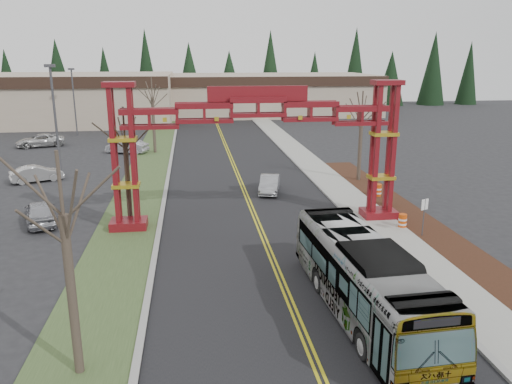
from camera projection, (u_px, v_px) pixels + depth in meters
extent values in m
cube|color=black|center=(246.00, 194.00, 38.44)|extent=(12.00, 110.00, 0.02)
cube|color=gold|center=(244.00, 194.00, 38.42)|extent=(0.12, 100.00, 0.01)
cube|color=gold|center=(247.00, 194.00, 38.45)|extent=(0.12, 100.00, 0.01)
cube|color=gray|center=(323.00, 191.00, 39.19)|extent=(0.30, 110.00, 0.15)
cube|color=gray|center=(341.00, 190.00, 39.37)|extent=(2.60, 110.00, 0.14)
cube|color=black|center=(477.00, 265.00, 25.36)|extent=(2.60, 50.00, 0.12)
cube|color=#364A25|center=(140.00, 197.00, 37.43)|extent=(4.00, 110.00, 0.08)
cube|color=gray|center=(165.00, 196.00, 37.66)|extent=(0.30, 110.00, 0.15)
cube|color=#5B0C11|center=(129.00, 224.00, 30.67)|extent=(2.20, 1.60, 0.60)
cube|color=#5B0C11|center=(114.00, 157.00, 29.13)|extent=(0.28, 0.28, 8.00)
cube|color=#5B0C11|center=(133.00, 157.00, 29.27)|extent=(0.28, 0.28, 8.00)
cube|color=#5B0C11|center=(115.00, 155.00, 29.80)|extent=(0.28, 0.28, 8.00)
cube|color=#5B0C11|center=(134.00, 154.00, 29.94)|extent=(0.28, 0.28, 8.00)
cube|color=gold|center=(126.00, 185.00, 30.01)|extent=(1.60, 1.10, 0.22)
cube|color=gold|center=(123.00, 139.00, 29.27)|extent=(1.60, 1.10, 0.22)
cube|color=#5B0C11|center=(119.00, 84.00, 28.43)|extent=(1.80, 1.20, 0.30)
cube|color=#5B0C11|center=(378.00, 214.00, 32.67)|extent=(2.20, 1.60, 0.60)
cube|color=#5B0C11|center=(377.00, 151.00, 31.13)|extent=(0.28, 0.28, 8.00)
cube|color=#5B0C11|center=(393.00, 150.00, 31.26)|extent=(0.28, 0.28, 8.00)
cube|color=#5B0C11|center=(373.00, 149.00, 31.80)|extent=(0.28, 0.28, 8.00)
cube|color=#5B0C11|center=(389.00, 148.00, 31.93)|extent=(0.28, 0.28, 8.00)
cube|color=gold|center=(381.00, 177.00, 32.01)|extent=(1.60, 1.10, 0.22)
cube|color=gold|center=(384.00, 134.00, 31.27)|extent=(1.60, 1.10, 0.22)
cube|color=#5B0C11|center=(388.00, 82.00, 30.43)|extent=(1.80, 1.20, 0.30)
cube|color=#5B0C11|center=(258.00, 105.00, 29.76)|extent=(16.00, 0.90, 1.00)
cube|color=#5B0C11|center=(258.00, 120.00, 30.00)|extent=(16.00, 0.90, 0.60)
cube|color=maroon|center=(258.00, 94.00, 29.59)|extent=(6.00, 0.25, 0.90)
cube|color=tan|center=(24.00, 99.00, 78.64)|extent=(46.00, 22.00, 7.50)
cube|color=tan|center=(267.00, 94.00, 91.35)|extent=(38.00, 20.00, 7.00)
cube|color=black|center=(276.00, 82.00, 80.98)|extent=(38.00, 0.40, 1.60)
cone|color=black|center=(12.00, 76.00, 96.04)|extent=(5.60, 5.60, 13.00)
cylinder|color=#382D26|center=(15.00, 106.00, 97.55)|extent=(0.80, 0.80, 1.60)
cone|color=black|center=(57.00, 76.00, 97.10)|extent=(5.60, 5.60, 13.00)
cylinder|color=#382D26|center=(61.00, 105.00, 98.61)|extent=(0.80, 0.80, 1.60)
cone|color=black|center=(102.00, 76.00, 98.16)|extent=(5.60, 5.60, 13.00)
cylinder|color=#382D26|center=(105.00, 105.00, 99.67)|extent=(0.80, 0.80, 1.60)
cone|color=black|center=(146.00, 75.00, 99.23)|extent=(5.60, 5.60, 13.00)
cylinder|color=#382D26|center=(148.00, 104.00, 100.73)|extent=(0.80, 0.80, 1.60)
cone|color=black|center=(189.00, 75.00, 100.29)|extent=(5.60, 5.60, 13.00)
cylinder|color=#382D26|center=(190.00, 104.00, 101.80)|extent=(0.80, 0.80, 1.60)
cone|color=black|center=(231.00, 75.00, 101.35)|extent=(5.60, 5.60, 13.00)
cylinder|color=#382D26|center=(232.00, 103.00, 102.86)|extent=(0.80, 0.80, 1.60)
cone|color=black|center=(273.00, 75.00, 102.41)|extent=(5.60, 5.60, 13.00)
cylinder|color=#382D26|center=(272.00, 103.00, 103.92)|extent=(0.80, 0.80, 1.60)
cone|color=black|center=(313.00, 74.00, 103.47)|extent=(5.60, 5.60, 13.00)
cylinder|color=#382D26|center=(312.00, 102.00, 104.98)|extent=(0.80, 0.80, 1.60)
cone|color=black|center=(353.00, 74.00, 104.53)|extent=(5.60, 5.60, 13.00)
cylinder|color=#382D26|center=(351.00, 102.00, 106.04)|extent=(0.80, 0.80, 1.60)
cone|color=black|center=(391.00, 74.00, 105.59)|extent=(5.60, 5.60, 13.00)
cylinder|color=#382D26|center=(389.00, 101.00, 107.10)|extent=(0.80, 0.80, 1.60)
cone|color=black|center=(429.00, 74.00, 106.65)|extent=(5.60, 5.60, 13.00)
cylinder|color=#382D26|center=(427.00, 101.00, 108.16)|extent=(0.80, 0.80, 1.60)
cone|color=black|center=(467.00, 74.00, 107.72)|extent=(5.60, 5.60, 13.00)
cylinder|color=#382D26|center=(464.00, 100.00, 109.23)|extent=(0.80, 0.80, 1.60)
imported|color=#B7B9BF|center=(364.00, 278.00, 20.24)|extent=(3.25, 11.55, 3.18)
imported|color=#A5A8AD|center=(269.00, 184.00, 38.80)|extent=(2.27, 4.25, 1.33)
imported|color=#A2A3AA|center=(40.00, 212.00, 31.51)|extent=(3.17, 4.85, 1.54)
imported|color=#BCBCBC|center=(37.00, 174.00, 42.09)|extent=(4.42, 3.07, 1.38)
imported|color=silver|center=(127.00, 147.00, 54.23)|extent=(4.84, 3.15, 1.51)
imported|color=silver|center=(40.00, 140.00, 58.23)|extent=(5.84, 3.95, 1.49)
cylinder|color=#382D26|center=(72.00, 297.00, 16.07)|extent=(0.31, 0.31, 5.62)
cylinder|color=#382D26|center=(60.00, 184.00, 15.07)|extent=(0.11, 0.11, 2.10)
cylinder|color=#382D26|center=(128.00, 183.00, 30.85)|extent=(0.31, 0.31, 5.38)
cylinder|color=#382D26|center=(124.00, 124.00, 29.89)|extent=(0.12, 0.12, 2.12)
cylinder|color=#382D26|center=(154.00, 126.00, 53.88)|extent=(0.33, 0.33, 6.02)
cylinder|color=#382D26|center=(152.00, 88.00, 52.81)|extent=(0.12, 0.12, 2.25)
cylinder|color=#382D26|center=(360.00, 149.00, 41.82)|extent=(0.32, 0.32, 5.46)
cylinder|color=#382D26|center=(362.00, 104.00, 40.84)|extent=(0.12, 0.12, 2.19)
cylinder|color=#3F3F44|center=(56.00, 123.00, 42.73)|extent=(0.21, 0.21, 9.41)
cube|color=#3F3F44|center=(50.00, 66.00, 41.46)|extent=(0.84, 0.42, 0.26)
cylinder|color=#3F3F44|center=(74.00, 103.00, 65.54)|extent=(0.19, 0.19, 8.54)
cube|color=#3F3F44|center=(71.00, 69.00, 64.38)|extent=(0.76, 0.38, 0.24)
cylinder|color=#3F3F44|center=(423.00, 218.00, 29.04)|extent=(0.06, 0.06, 2.33)
cube|color=white|center=(425.00, 205.00, 28.81)|extent=(0.50, 0.25, 0.64)
cylinder|color=#CC450B|center=(402.00, 222.00, 30.64)|extent=(0.50, 0.50, 0.95)
cylinder|color=white|center=(403.00, 219.00, 30.60)|extent=(0.51, 0.51, 0.11)
cylinder|color=white|center=(402.00, 224.00, 30.68)|extent=(0.51, 0.51, 0.11)
cylinder|color=#CC450B|center=(388.00, 200.00, 35.16)|extent=(0.53, 0.53, 1.03)
cylinder|color=white|center=(388.00, 198.00, 35.12)|extent=(0.56, 0.56, 0.12)
cylinder|color=white|center=(388.00, 202.00, 35.20)|extent=(0.56, 0.56, 0.12)
cylinder|color=#CC450B|center=(378.00, 191.00, 37.45)|extent=(0.53, 0.53, 1.02)
cylinder|color=white|center=(378.00, 189.00, 37.41)|extent=(0.55, 0.55, 0.12)
cylinder|color=white|center=(378.00, 193.00, 37.49)|extent=(0.55, 0.55, 0.12)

